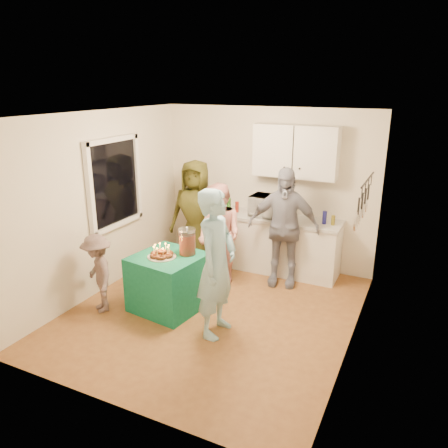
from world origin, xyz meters
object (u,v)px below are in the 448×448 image
at_px(punch_jar, 187,242).
at_px(woman_back_center, 219,235).
at_px(man_birthday, 217,264).
at_px(child_near_left, 98,273).
at_px(counter, 271,244).
at_px(woman_back_right, 283,227).
at_px(party_table, 169,282).
at_px(microwave, 269,206).
at_px(woman_back_left, 196,214).

relative_size(punch_jar, woman_back_center, 0.22).
distance_m(punch_jar, man_birthday, 0.80).
bearing_deg(child_near_left, punch_jar, 67.73).
xyz_separation_m(counter, man_birthday, (0.06, -2.11, 0.48)).
relative_size(counter, child_near_left, 2.03).
bearing_deg(man_birthday, woman_back_right, -9.91).
bearing_deg(woman_back_right, party_table, -139.66).
relative_size(party_table, child_near_left, 0.78).
height_order(microwave, punch_jar, microwave).
height_order(party_table, woman_back_left, woman_back_left).
height_order(party_table, child_near_left, child_near_left).
distance_m(counter, punch_jar, 1.83).
xyz_separation_m(punch_jar, man_birthday, (0.66, -0.45, -0.02)).
xyz_separation_m(party_table, man_birthday, (0.87, -0.27, 0.53)).
relative_size(punch_jar, man_birthday, 0.19).
height_order(party_table, woman_back_center, woman_back_center).
height_order(microwave, party_table, microwave).
bearing_deg(man_birthday, counter, 1.13).
bearing_deg(microwave, woman_back_center, -118.19).
height_order(woman_back_center, child_near_left, woman_back_center).
distance_m(counter, woman_back_left, 1.33).
relative_size(man_birthday, woman_back_center, 1.17).
distance_m(woman_back_center, child_near_left, 1.84).
distance_m(microwave, man_birthday, 2.11).
bearing_deg(woman_back_center, woman_back_left, 165.06).
distance_m(counter, party_table, 2.00).
relative_size(man_birthday, child_near_left, 1.68).
bearing_deg(microwave, woman_back_right, -46.56).
bearing_deg(woman_back_right, counter, 117.34).
bearing_deg(woman_back_right, woman_back_center, -166.29).
bearing_deg(counter, punch_jar, -109.72).
height_order(man_birthday, woman_back_right, man_birthday).
distance_m(microwave, woman_back_right, 0.60).
xyz_separation_m(counter, punch_jar, (-0.60, -1.66, 0.50)).
height_order(counter, microwave, microwave).
xyz_separation_m(counter, microwave, (-0.04, 0.00, 0.64)).
bearing_deg(woman_back_right, punch_jar, -137.71).
relative_size(man_birthday, woman_back_left, 1.02).
xyz_separation_m(man_birthday, woman_back_right, (0.27, 1.67, -0.01)).
height_order(microwave, woman_back_right, woman_back_right).
relative_size(woman_back_left, woman_back_center, 1.15).
distance_m(microwave, child_near_left, 2.83).
distance_m(party_table, child_near_left, 0.94).
relative_size(microwave, woman_back_right, 0.33).
xyz_separation_m(man_birthday, child_near_left, (-1.66, -0.19, -0.37)).
bearing_deg(child_near_left, woman_back_right, 79.14).
bearing_deg(party_table, woman_back_left, 104.90).
xyz_separation_m(woman_back_left, woman_back_center, (0.67, -0.49, -0.11)).
relative_size(party_table, woman_back_left, 0.48).
height_order(man_birthday, woman_back_center, man_birthday).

